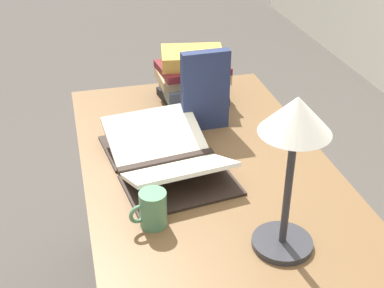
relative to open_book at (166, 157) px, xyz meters
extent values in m
cube|color=brown|center=(0.08, 0.12, -0.04)|extent=(1.33, 0.74, 0.03)
cube|color=brown|center=(-0.54, -0.20, -0.43)|extent=(0.06, 0.06, 0.73)
cube|color=brown|center=(-0.54, 0.44, -0.43)|extent=(0.06, 0.06, 0.73)
cube|color=black|center=(0.00, 0.00, -0.02)|extent=(0.06, 0.30, 0.02)
cube|color=black|center=(-0.12, -0.02, -0.02)|extent=(0.26, 0.34, 0.01)
cube|color=black|center=(0.12, 0.02, -0.02)|extent=(0.26, 0.34, 0.01)
cube|color=silver|center=(-0.11, -0.01, 0.02)|extent=(0.23, 0.32, 0.09)
cube|color=silver|center=(0.11, 0.01, 0.02)|extent=(0.23, 0.32, 0.09)
cube|color=black|center=(-0.41, 0.18, -0.01)|extent=(0.23, 0.24, 0.03)
cube|color=slate|center=(-0.41, 0.18, 0.03)|extent=(0.21, 0.22, 0.05)
cube|color=tan|center=(-0.41, 0.18, 0.07)|extent=(0.17, 0.25, 0.04)
cube|color=maroon|center=(-0.41, 0.18, 0.10)|extent=(0.20, 0.26, 0.03)
cube|color=#BC8933|center=(-0.41, 0.18, 0.14)|extent=(0.20, 0.24, 0.05)
cube|color=#1E284C|center=(-0.20, 0.17, 0.11)|extent=(0.04, 0.16, 0.27)
cylinder|color=#2D2D33|center=(0.42, 0.20, -0.02)|extent=(0.15, 0.15, 0.02)
cylinder|color=#2D2D33|center=(0.42, 0.20, 0.14)|extent=(0.02, 0.02, 0.30)
cone|color=silver|center=(0.42, 0.20, 0.33)|extent=(0.16, 0.16, 0.08)
cylinder|color=#4C7F5B|center=(0.27, -0.09, 0.02)|extent=(0.07, 0.07, 0.10)
torus|color=#4C7F5B|center=(0.28, -0.13, 0.02)|extent=(0.02, 0.05, 0.05)
camera|label=1|loc=(1.33, -0.25, 0.85)|focal=50.00mm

